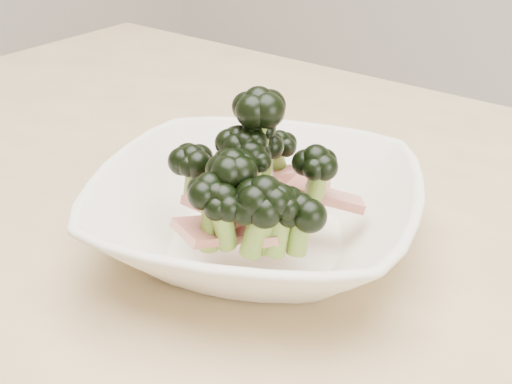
% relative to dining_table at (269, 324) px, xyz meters
% --- Properties ---
extents(dining_table, '(1.20, 0.80, 0.75)m').
position_rel_dining_table_xyz_m(dining_table, '(0.00, 0.00, 0.00)').
color(dining_table, tan).
rests_on(dining_table, ground).
extents(broccoli_dish, '(0.33, 0.33, 0.14)m').
position_rel_dining_table_xyz_m(broccoli_dish, '(0.01, -0.03, 0.14)').
color(broccoli_dish, '#EEE3CA').
rests_on(broccoli_dish, dining_table).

